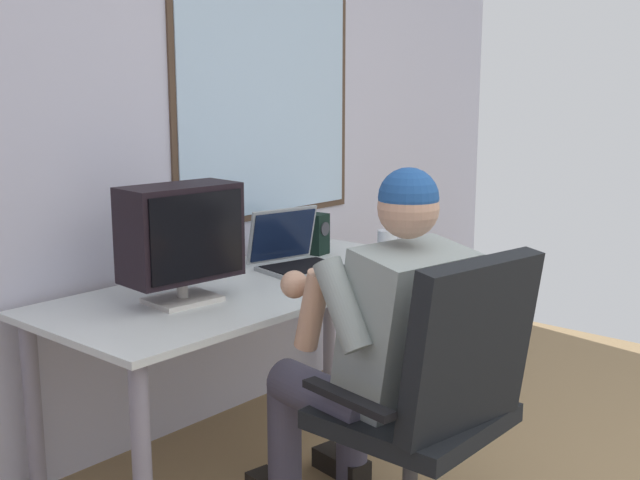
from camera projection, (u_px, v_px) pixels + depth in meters
name	position (u px, v px, depth m)	size (l,w,h in m)	color
wall_rear	(186.00, 105.00, 3.31)	(4.82, 0.08, 2.79)	silver
desk	(258.00, 305.00, 3.16)	(1.76, 0.76, 0.72)	gray
office_chair	(438.00, 391.00, 2.41)	(0.65, 0.64, 1.01)	black
person_seated	(377.00, 344.00, 2.59)	(0.58, 0.80, 1.24)	#484558
crt_monitor	(181.00, 234.00, 2.81)	(0.44, 0.25, 0.42)	beige
laptop	(294.00, 253.00, 3.38)	(0.39, 0.37, 0.25)	#929799
wine_glass	(387.00, 242.00, 3.41)	(0.09, 0.09, 0.16)	silver
desk_speaker	(317.00, 234.00, 3.65)	(0.10, 0.09, 0.19)	black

